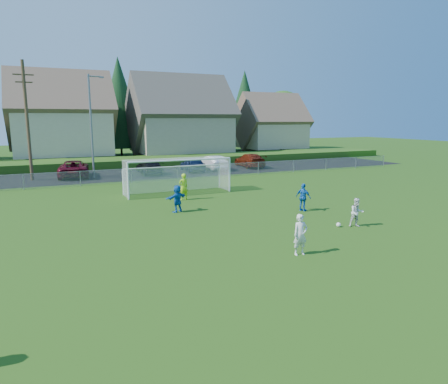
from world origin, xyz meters
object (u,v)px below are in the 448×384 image
Objects in this scene: player_blue_b at (177,199)px; player_white_b at (357,213)px; player_blue_a at (303,197)px; soccer_goal at (177,170)px; car_d at (150,167)px; soccer_ball at (338,225)px; player_white_a at (300,235)px; car_g at (250,160)px; car_f at (213,163)px; goalkeeper at (184,187)px; car_c at (74,169)px; car_e at (193,164)px.

player_white_b is at bearing 110.85° from player_blue_b.
player_blue_a is 1.03× the size of player_blue_b.
player_white_b is 13.45m from soccer_goal.
player_white_b is 0.30× the size of car_d.
player_blue_b is (-6.60, 2.80, -0.02)m from player_blue_a.
player_white_a is at bearing -147.85° from soccer_ball.
player_white_a reaches higher than car_d.
car_g is at bearing 71.77° from soccer_ball.
player_blue_a is at bearing 83.01° from car_f.
player_white_a is 9.18m from player_blue_b.
goalkeeper is 0.31× the size of car_c.
player_blue_b is (-6.15, 6.37, 0.66)m from soccer_ball.
player_white_a reaches higher than player_white_b.
player_white_b is at bearing 79.69° from car_g.
car_f is at bearing 55.87° from soccer_goal.
car_f is (7.22, 25.63, -0.07)m from player_white_a.
soccer_goal reaches higher than car_g.
player_white_b is (0.80, -0.34, 0.60)m from soccer_ball.
player_blue_b reaches higher than car_d.
car_f reaches higher than soccer_ball.
car_f is (13.50, -0.50, -0.03)m from car_c.
player_white_b is at bearing 121.30° from car_c.
soccer_ball is 0.04× the size of car_g.
player_white_a is 7.65m from player_blue_a.
player_blue_a reaches higher than player_white_b.
car_d is (6.74, -0.94, -0.08)m from car_c.
player_blue_b is 3.47m from goalkeeper.
player_white_a is 0.38× the size of car_e.
goalkeeper is at bearing 97.13° from player_white_a.
car_f is (9.28, 16.69, -0.04)m from player_blue_b.
car_f is (2.67, 19.49, -0.06)m from player_blue_a.
soccer_goal is at bearing 56.70° from car_f.
car_e is (-0.02, 23.06, 0.01)m from player_white_b.
player_white_b is 0.92× the size of player_blue_b.
soccer_ball is at bearing 83.11° from car_f.
goalkeeper is 0.41× the size of car_e.
soccer_ball is 25.75m from car_c.
car_e is at bearing -120.92° from goalkeeper.
player_blue_a is at bearing 122.55° from goalkeeper.
car_c is at bearing 135.33° from player_white_b.
player_blue_a is 0.38× the size of car_e.
goalkeeper is at bearing 70.09° from car_e.
player_blue_b is 17.70m from car_c.
car_g is (7.00, 24.00, 0.03)m from player_white_b.
soccer_ball is 12.90m from soccer_goal.
car_e is at bearing -26.13° from player_blue_a.
player_white_b is 0.32× the size of car_f.
goalkeeper reaches higher than soccer_ball.
goalkeeper is at bearing 139.43° from player_white_b.
goalkeeper is (-4.70, 9.51, 0.75)m from soccer_ball.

